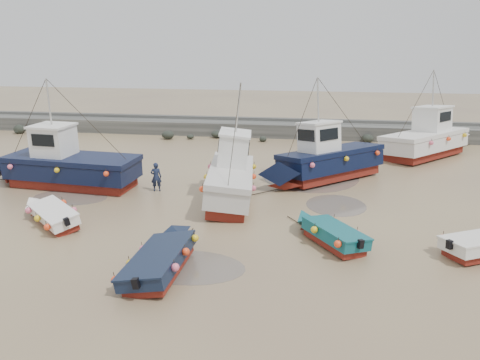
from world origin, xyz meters
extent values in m
plane|color=#9B885C|center=(0.00, 0.00, 0.00)|extent=(120.00, 120.00, 0.00)
cube|color=#60605B|center=(0.00, 22.00, 0.60)|extent=(60.00, 2.20, 1.20)
cube|color=#60605B|center=(0.00, 23.21, 1.32)|extent=(60.00, 0.60, 0.25)
ellipsoid|color=black|center=(5.10, 19.02, 0.29)|extent=(0.84, 0.86, 0.51)
ellipsoid|color=black|center=(7.80, 20.56, 0.34)|extent=(0.98, 1.07, 0.72)
ellipsoid|color=black|center=(14.16, 19.54, 0.27)|extent=(0.78, 0.90, 0.59)
ellipsoid|color=black|center=(-5.07, 20.46, 0.35)|extent=(0.99, 0.80, 0.58)
ellipsoid|color=black|center=(12.19, 19.77, 0.19)|extent=(0.54, 0.46, 0.30)
ellipsoid|color=black|center=(-23.51, 19.66, 0.23)|extent=(0.65, 0.64, 0.43)
ellipsoid|color=black|center=(9.69, 19.97, 0.21)|extent=(0.61, 0.47, 0.46)
ellipsoid|color=black|center=(-4.31, 20.27, 0.21)|extent=(0.61, 0.53, 0.32)
ellipsoid|color=black|center=(10.99, 20.60, 0.23)|extent=(0.67, 0.55, 0.43)
ellipsoid|color=black|center=(-9.17, 19.34, 0.38)|extent=(1.09, 0.88, 0.72)
ellipsoid|color=black|center=(-7.25, 19.65, 0.23)|extent=(0.65, 0.60, 0.37)
ellipsoid|color=black|center=(9.46, 19.39, 0.31)|extent=(0.88, 0.64, 0.62)
ellipsoid|color=black|center=(-0.92, 19.60, 0.22)|extent=(0.64, 0.62, 0.48)
ellipsoid|color=black|center=(-23.42, 19.80, 0.38)|extent=(1.10, 0.87, 0.86)
ellipsoid|color=black|center=(7.84, 20.42, 0.19)|extent=(0.55, 0.45, 0.29)
cylinder|color=#61574D|center=(-1.56, -3.40, 0.00)|extent=(4.73, 4.73, 0.01)
cylinder|color=#61574D|center=(4.51, 4.49, 0.00)|extent=(3.13, 3.13, 0.01)
cylinder|color=#61574D|center=(-9.93, 3.57, 0.00)|extent=(4.18, 4.18, 0.01)
cylinder|color=#61574D|center=(3.12, 9.93, 0.00)|extent=(6.14, 6.14, 0.01)
cube|color=maroon|center=(-8.61, -0.18, 0.15)|extent=(3.04, 2.85, 0.30)
cube|color=white|center=(-8.61, -0.18, 0.53)|extent=(3.33, 3.14, 0.45)
pyramid|color=white|center=(-10.13, 1.16, 0.98)|extent=(1.35, 1.40, 0.90)
cube|color=brown|center=(-8.61, -0.18, 0.69)|extent=(2.77, 2.60, 0.10)
cube|color=white|center=(-8.61, -0.18, 0.78)|extent=(3.42, 3.23, 0.07)
cube|color=black|center=(-7.30, -1.33, 0.70)|extent=(0.28, 0.28, 0.35)
cylinder|color=black|center=(-10.79, 1.74, 0.03)|extent=(1.53, 1.35, 0.04)
sphere|color=#F9461D|center=(-8.10, -1.61, 0.63)|extent=(0.30, 0.30, 0.30)
sphere|color=#F9461D|center=(-7.63, -0.06, 0.63)|extent=(0.30, 0.30, 0.30)
sphere|color=#F9461D|center=(-9.10, -0.73, 0.63)|extent=(0.30, 0.30, 0.30)
sphere|color=#F9461D|center=(-8.63, 0.82, 0.63)|extent=(0.30, 0.30, 0.30)
sphere|color=#F9461D|center=(-10.10, 0.15, 0.63)|extent=(0.30, 0.30, 0.30)
cube|color=maroon|center=(-2.26, -4.05, 0.15)|extent=(1.60, 3.72, 0.30)
cube|color=#111C31|center=(-2.26, -4.05, 0.53)|extent=(1.87, 4.00, 0.45)
pyramid|color=#111C31|center=(-2.18, -1.73, 0.98)|extent=(1.76, 0.77, 0.90)
cube|color=brown|center=(-2.26, -4.05, 0.69)|extent=(1.50, 3.36, 0.10)
cube|color=#111C31|center=(-2.26, -4.05, 0.78)|extent=(1.94, 4.09, 0.07)
cube|color=black|center=(-2.33, -6.11, 0.70)|extent=(0.23, 0.19, 0.35)
cylinder|color=black|center=(-2.15, -0.79, 0.03)|extent=(0.10, 2.00, 0.04)
sphere|color=#F9461D|center=(-3.30, -5.59, 0.63)|extent=(0.30, 0.30, 0.30)
sphere|color=#F9461D|center=(-1.30, -5.02, 0.63)|extent=(0.30, 0.30, 0.30)
sphere|color=#F9461D|center=(-3.26, -4.33, 0.63)|extent=(0.30, 0.30, 0.30)
sphere|color=#F9461D|center=(-1.26, -3.77, 0.63)|extent=(0.30, 0.30, 0.30)
sphere|color=#F9461D|center=(-3.22, -3.08, 0.63)|extent=(0.30, 0.30, 0.30)
sphere|color=#F9461D|center=(-1.22, -2.52, 0.63)|extent=(0.30, 0.30, 0.30)
cube|color=maroon|center=(4.18, -0.64, 0.15)|extent=(2.55, 2.96, 0.30)
cube|color=#0F545C|center=(4.18, -0.64, 0.53)|extent=(2.83, 3.24, 0.45)
pyramid|color=#0F545C|center=(3.12, 0.88, 0.98)|extent=(1.53, 1.37, 0.90)
cube|color=brown|center=(4.18, -0.64, 0.69)|extent=(2.34, 2.70, 0.10)
cube|color=#0F545C|center=(4.18, -0.64, 0.78)|extent=(2.92, 3.33, 0.07)
cube|color=black|center=(5.07, -1.92, 0.70)|extent=(0.28, 0.27, 0.35)
cylinder|color=black|center=(2.65, 1.56, 0.03)|extent=(1.17, 1.67, 0.04)
sphere|color=#F9461D|center=(4.19, -2.07, 0.63)|extent=(0.30, 0.30, 0.30)
sphere|color=#F9461D|center=(5.06, -0.50, 0.63)|extent=(0.30, 0.30, 0.30)
sphere|color=#F9461D|center=(3.29, -0.77, 0.63)|extent=(0.30, 0.30, 0.30)
sphere|color=#F9461D|center=(4.16, 0.80, 0.63)|extent=(0.30, 0.30, 0.30)
cube|color=black|center=(8.57, -1.47, 0.70)|extent=(0.26, 0.28, 0.35)
sphere|color=#F9461D|center=(8.60, -0.47, 0.63)|extent=(0.30, 0.30, 0.30)
cube|color=maroon|center=(-10.66, 5.49, 0.28)|extent=(7.25, 2.91, 0.55)
cube|color=black|center=(-10.66, 5.49, 1.02)|extent=(7.80, 3.36, 0.95)
pyramid|color=black|center=(-14.99, 5.88, 1.72)|extent=(1.66, 2.80, 1.40)
cube|color=brown|center=(-10.66, 5.49, 1.54)|extent=(7.62, 3.24, 0.08)
cube|color=black|center=(-10.66, 5.49, 1.68)|extent=(7.98, 3.43, 0.30)
cube|color=white|center=(-11.70, 5.58, 2.65)|extent=(2.16, 2.05, 1.70)
cube|color=white|center=(-11.70, 5.58, 3.56)|extent=(2.34, 2.22, 0.12)
cube|color=black|center=(-12.71, 5.68, 2.91)|extent=(0.19, 1.59, 0.68)
cylinder|color=#B7B7B2|center=(-11.70, 5.58, 4.92)|extent=(0.10, 0.10, 2.60)
sphere|color=#E6607F|center=(-7.79, 3.76, 1.38)|extent=(0.30, 0.30, 0.30)
sphere|color=#E6607F|center=(-9.03, 6.81, 1.38)|extent=(0.30, 0.30, 0.30)
sphere|color=#E6607F|center=(-10.80, 4.03, 1.38)|extent=(0.30, 0.30, 0.30)
sphere|color=#E6607F|center=(-12.04, 7.08, 1.38)|extent=(0.30, 0.30, 0.30)
sphere|color=#E6607F|center=(-13.80, 4.31, 1.38)|extent=(0.30, 0.30, 0.30)
cube|color=maroon|center=(-1.21, 4.17, 0.28)|extent=(2.55, 6.16, 0.55)
cube|color=beige|center=(-1.21, 4.17, 1.02)|extent=(2.93, 6.63, 0.95)
pyramid|color=beige|center=(-1.64, 7.91, 1.72)|extent=(2.35, 1.67, 1.40)
cube|color=brown|center=(-1.21, 4.17, 1.54)|extent=(2.82, 6.47, 0.08)
cube|color=beige|center=(-1.21, 4.17, 1.68)|extent=(2.99, 6.78, 0.30)
cube|color=white|center=(-1.31, 5.04, 2.65)|extent=(1.76, 2.16, 1.70)
cube|color=white|center=(-1.31, 5.04, 3.56)|extent=(1.90, 2.34, 0.12)
cube|color=black|center=(-1.43, 6.06, 2.91)|extent=(1.30, 0.20, 0.68)
cylinder|color=#B7B7B2|center=(-1.31, 5.04, 4.92)|extent=(0.10, 0.10, 2.60)
cylinder|color=black|center=(-1.77, 8.99, 0.03)|extent=(0.40, 2.99, 0.05)
sphere|color=#E6607F|center=(-2.12, 1.50, 1.38)|extent=(0.30, 0.30, 0.30)
sphere|color=#E6607F|center=(0.18, 2.79, 1.38)|extent=(0.30, 0.30, 0.30)
sphere|color=#E6607F|center=(-2.36, 3.52, 1.38)|extent=(0.30, 0.30, 0.30)
sphere|color=#E6607F|center=(-0.05, 4.82, 1.38)|extent=(0.30, 0.30, 0.30)
sphere|color=#E6607F|center=(-2.59, 5.55, 1.38)|extent=(0.30, 0.30, 0.30)
sphere|color=#E6607F|center=(-0.29, 6.85, 1.38)|extent=(0.30, 0.30, 0.30)
cube|color=maroon|center=(4.42, 9.33, 0.28)|extent=(6.07, 5.73, 0.55)
cube|color=black|center=(4.42, 9.33, 1.02)|extent=(6.65, 6.31, 0.95)
pyramid|color=black|center=(1.49, 6.72, 1.72)|extent=(2.69, 2.77, 1.40)
cube|color=brown|center=(4.42, 9.33, 1.54)|extent=(6.47, 6.13, 0.08)
cube|color=black|center=(4.42, 9.33, 1.68)|extent=(6.80, 6.45, 0.30)
cube|color=white|center=(3.73, 8.72, 2.65)|extent=(2.63, 2.61, 1.70)
cube|color=white|center=(3.73, 8.72, 3.56)|extent=(2.84, 2.82, 0.12)
cube|color=black|center=(2.97, 8.04, 2.91)|extent=(1.00, 1.12, 0.68)
cylinder|color=#B7B7B2|center=(3.73, 8.72, 4.92)|extent=(0.10, 0.10, 2.60)
cylinder|color=black|center=(0.66, 5.98, 0.03)|extent=(2.27, 2.03, 0.05)
sphere|color=#E6607F|center=(7.31, 10.12, 1.38)|extent=(0.30, 0.30, 0.30)
sphere|color=#E6607F|center=(4.52, 11.23, 1.38)|extent=(0.30, 0.30, 0.30)
sphere|color=#E6607F|center=(5.31, 8.33, 1.38)|extent=(0.30, 0.30, 0.30)
sphere|color=#E6607F|center=(2.52, 9.44, 1.38)|extent=(0.30, 0.30, 0.30)
sphere|color=#E6607F|center=(3.31, 6.55, 1.38)|extent=(0.30, 0.30, 0.30)
cube|color=maroon|center=(11.35, 16.00, 0.28)|extent=(6.28, 6.36, 0.55)
cube|color=silver|center=(11.35, 16.00, 1.02)|extent=(6.92, 7.00, 0.95)
pyramid|color=silver|center=(14.15, 18.88, 1.72)|extent=(3.08, 3.05, 1.40)
cube|color=brown|center=(11.35, 16.00, 1.54)|extent=(6.73, 6.80, 0.08)
cube|color=silver|center=(11.35, 16.00, 1.68)|extent=(7.07, 7.15, 0.30)
cube|color=white|center=(12.00, 16.68, 2.65)|extent=(2.86, 2.85, 1.70)
cube|color=white|center=(12.00, 16.68, 3.56)|extent=(3.08, 3.08, 0.12)
cube|color=black|center=(12.72, 17.41, 2.91)|extent=(1.28, 1.24, 0.68)
cylinder|color=#B7B7B2|center=(12.00, 16.68, 4.92)|extent=(0.10, 0.10, 2.60)
cylinder|color=black|center=(14.93, 19.68, 0.03)|extent=(2.13, 2.19, 0.05)
sphere|color=#E6607F|center=(8.29, 15.12, 1.38)|extent=(0.30, 0.30, 0.30)
sphere|color=#E6607F|center=(11.32, 13.72, 1.38)|extent=(0.30, 0.30, 0.30)
sphere|color=#E6607F|center=(9.83, 16.70, 1.38)|extent=(0.30, 0.30, 0.30)
sphere|color=#E6607F|center=(12.86, 15.30, 1.38)|extent=(0.30, 0.30, 0.30)
sphere|color=#E6607F|center=(11.37, 18.28, 1.38)|extent=(0.30, 0.30, 0.30)
sphere|color=#E6607F|center=(14.40, 16.88, 1.38)|extent=(0.30, 0.30, 0.30)
imported|color=#19213B|center=(-5.57, 5.39, 0.00)|extent=(0.70, 0.55, 1.68)
camera|label=1|loc=(2.98, -19.09, 8.40)|focal=35.00mm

